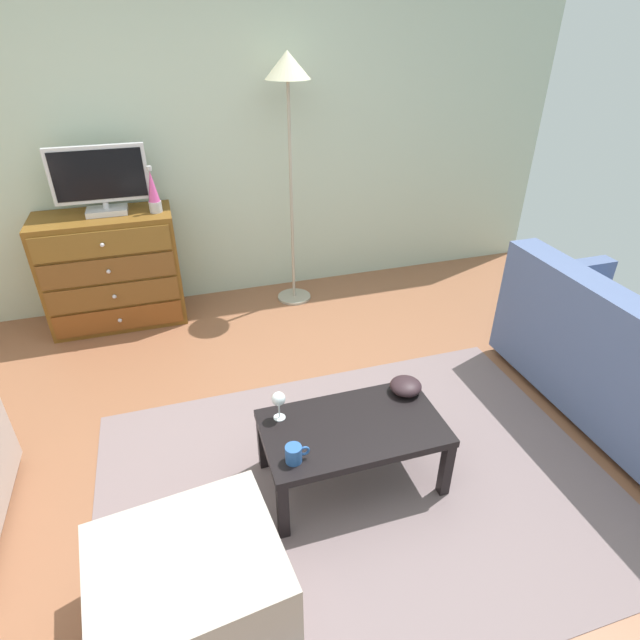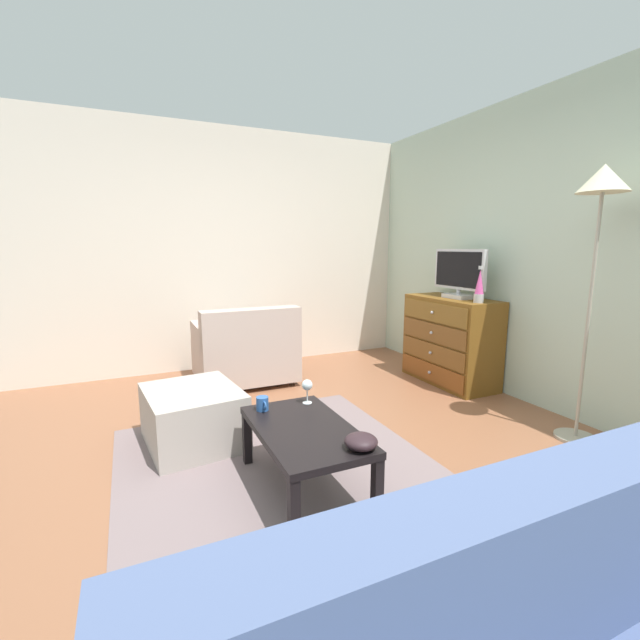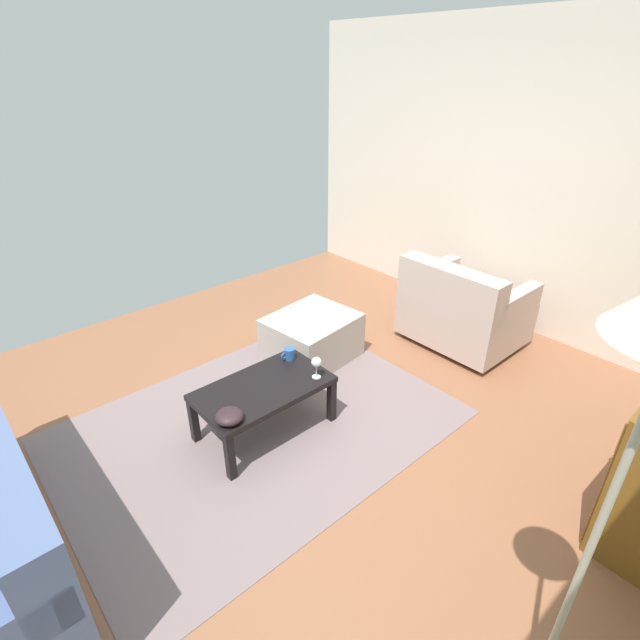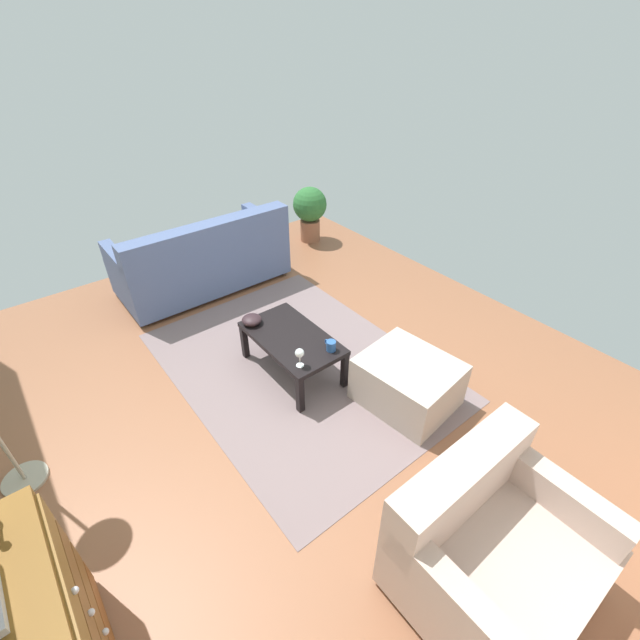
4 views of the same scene
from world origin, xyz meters
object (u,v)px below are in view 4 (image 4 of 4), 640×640
object	(u,v)px
couch_large	(203,260)
potted_plant	(310,209)
armchair	(490,548)
wine_glass	(300,354)
mug	(331,346)
ottoman	(407,382)
bowl_decorative	(252,320)
coffee_table	(292,341)

from	to	relation	value
couch_large	potted_plant	bearing A→B (deg)	-81.22
armchair	potted_plant	distance (m)	4.43
wine_glass	mug	bearing A→B (deg)	-90.24
ottoman	potted_plant	xyz separation A→B (m)	(2.84, -1.21, 0.24)
mug	potted_plant	xyz separation A→B (m)	(2.33, -1.57, 0.02)
bowl_decorative	armchair	xyz separation A→B (m)	(-2.37, 0.03, -0.08)
mug	ottoman	size ratio (longest dim) A/B	0.16
mug	couch_large	xyz separation A→B (m)	(2.07, 0.09, -0.08)
potted_plant	couch_large	bearing A→B (deg)	98.78
mug	wine_glass	bearing A→B (deg)	89.76
armchair	potted_plant	xyz separation A→B (m)	(4.01, -1.90, 0.11)
couch_large	potted_plant	xyz separation A→B (m)	(0.26, -1.65, 0.10)
coffee_table	potted_plant	bearing A→B (deg)	-40.55
coffee_table	wine_glass	size ratio (longest dim) A/B	5.67
couch_large	bowl_decorative	bearing A→B (deg)	171.15
wine_glass	mug	xyz separation A→B (m)	(-0.00, -0.30, -0.07)
ottoman	potted_plant	distance (m)	3.10
mug	ottoman	bearing A→B (deg)	-145.42
bowl_decorative	couch_large	xyz separation A→B (m)	(1.38, -0.22, -0.07)
mug	armchair	distance (m)	1.71
ottoman	couch_large	bearing A→B (deg)	9.63
coffee_table	potted_plant	size ratio (longest dim) A/B	1.24
wine_glass	armchair	bearing A→B (deg)	178.90
coffee_table	armchair	xyz separation A→B (m)	(-2.01, 0.19, 0.00)
ottoman	mug	bearing A→B (deg)	34.58
armchair	potted_plant	size ratio (longest dim) A/B	1.31
mug	bowl_decorative	xyz separation A→B (m)	(0.69, 0.30, -0.00)
wine_glass	mug	distance (m)	0.31
coffee_table	mug	bearing A→B (deg)	-157.04
coffee_table	ottoman	xyz separation A→B (m)	(-0.85, -0.49, -0.13)
coffee_table	couch_large	size ratio (longest dim) A/B	0.50
bowl_decorative	armchair	size ratio (longest dim) A/B	0.18
bowl_decorative	ottoman	world-z (taller)	bowl_decorative
armchair	ottoman	xyz separation A→B (m)	(1.16, -0.68, -0.13)
bowl_decorative	potted_plant	size ratio (longest dim) A/B	0.23
bowl_decorative	armchair	bearing A→B (deg)	179.28
coffee_table	couch_large	bearing A→B (deg)	-1.83
armchair	mug	bearing A→B (deg)	-11.17
couch_large	potted_plant	size ratio (longest dim) A/B	2.47
wine_glass	mug	size ratio (longest dim) A/B	1.38
ottoman	potted_plant	size ratio (longest dim) A/B	0.97
couch_large	ottoman	size ratio (longest dim) A/B	2.54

